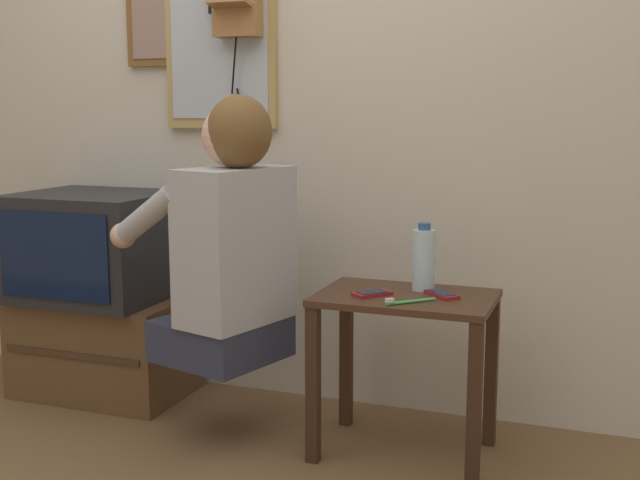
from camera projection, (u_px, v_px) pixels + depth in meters
wall_back at (297, 69)px, 3.02m from camera, size 6.80×0.05×2.55m
side_table at (405, 331)px, 2.59m from camera, size 0.56×0.38×0.54m
person at (229, 240)px, 2.65m from camera, size 0.60×0.51×0.89m
tv_stand at (105, 345)px, 3.19m from camera, size 0.66×0.42×0.39m
television at (94, 245)px, 3.13m from camera, size 0.58×0.50×0.41m
framed_picture at (173, 12)px, 3.12m from camera, size 0.42×0.03×0.41m
wall_mirror at (220, 27)px, 3.06m from camera, size 0.46×0.03×0.77m
cell_phone_held at (372, 294)px, 2.56m from camera, size 0.12×0.13×0.01m
cell_phone_spare at (442, 294)px, 2.55m from camera, size 0.13×0.13×0.01m
water_bottle at (424, 259)px, 2.62m from camera, size 0.07×0.07×0.22m
toothbrush at (407, 301)px, 2.45m from camera, size 0.13×0.13×0.02m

